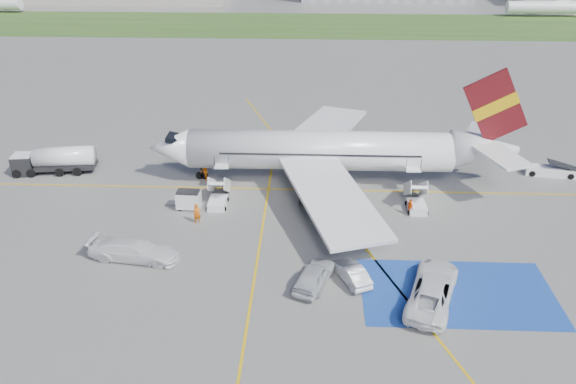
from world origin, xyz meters
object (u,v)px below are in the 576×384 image
airliner (335,151)px  car_silver_a (314,275)px  belt_loader (550,171)px  car_silver_b (352,273)px  fuel_tanker (55,162)px  van_white_b (133,247)px  van_white_a (433,286)px  gpu_cart (189,201)px

airliner → car_silver_a: 17.75m
belt_loader → car_silver_b: belt_loader is taller
fuel_tanker → car_silver_b: (29.90, -17.75, -0.51)m
airliner → van_white_b: 22.03m
belt_loader → van_white_a: size_ratio=0.89×
gpu_cart → airliner: bearing=27.4°
car_silver_a → belt_loader: bearing=-120.3°
airliner → gpu_cart: size_ratio=16.53×
car_silver_b → van_white_a: (5.64, -2.00, 0.50)m
belt_loader → van_white_b: bearing=-148.3°
belt_loader → van_white_a: (-16.21, -21.32, 0.77)m
fuel_tanker → van_white_b: bearing=-57.8°
van_white_a → gpu_cart: bearing=-12.7°
belt_loader → car_silver_a: 31.73m
car_silver_b → van_white_a: size_ratio=0.65×
belt_loader → van_white_a: bearing=-119.3°
gpu_cart → car_silver_a: bearing=-41.4°
car_silver_b → van_white_a: van_white_a is taller
airliner → van_white_b: size_ratio=6.62×
car_silver_a → car_silver_b: bearing=-146.5°
airliner → van_white_a: bearing=-71.1°
belt_loader → car_silver_b: 29.16m
fuel_tanker → van_white_a: 40.66m
car_silver_a → gpu_cart: bearing=-23.3°
fuel_tanker → car_silver_b: 34.77m
car_silver_b → van_white_b: bearing=-31.8°
fuel_tanker → car_silver_a: fuel_tanker is taller
airliner → van_white_a: size_ratio=5.88×
fuel_tanker → belt_loader: size_ratio=1.53×
van_white_b → car_silver_b: bearing=-89.2°
gpu_cart → belt_loader: (36.25, 8.77, -0.41)m
gpu_cart → van_white_a: size_ratio=0.36×
van_white_a → van_white_b: bearing=9.0°
fuel_tanker → car_silver_b: bearing=-37.9°
fuel_tanker → van_white_a: (35.54, -19.75, -0.01)m
car_silver_a → car_silver_b: (2.81, 0.64, -0.16)m
car_silver_a → van_white_a: size_ratio=0.79×
belt_loader → van_white_b: size_ratio=1.00×
belt_loader → car_silver_a: size_ratio=1.13×
fuel_tanker → van_white_a: fuel_tanker is taller
gpu_cart → van_white_b: bearing=-105.4°
belt_loader → airliner: bearing=-165.7°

